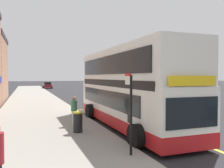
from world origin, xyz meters
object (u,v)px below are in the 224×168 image
double_decker_bus (127,91)px  bus_stop_sign (130,107)px  parked_car_white_kerbside (102,88)px  litter_bin (78,122)px  pedestrian_waiting_near_sign (74,110)px  parked_car_maroon_distant (47,85)px

double_decker_bus → bus_stop_sign: bearing=-112.6°
parked_car_white_kerbside → litter_bin: bearing=-106.9°
double_decker_bus → parked_car_white_kerbside: bearing=75.4°
pedestrian_waiting_near_sign → parked_car_white_kerbside: bearing=69.3°
bus_stop_sign → pedestrian_waiting_near_sign: size_ratio=1.78×
double_decker_bus → litter_bin: bearing=-160.8°
pedestrian_waiting_near_sign → litter_bin: 1.93m
parked_car_white_kerbside → litter_bin: parked_car_white_kerbside is taller
double_decker_bus → parked_car_white_kerbside: (7.17, 27.54, -1.27)m
parked_car_white_kerbside → litter_bin: (-10.27, -28.62, -0.15)m
bus_stop_sign → parked_car_white_kerbside: bearing=74.1°
parked_car_white_kerbside → pedestrian_waiting_near_sign: 28.58m
double_decker_bus → bus_stop_sign: (-2.07, -4.97, -0.27)m
bus_stop_sign → litter_bin: (-1.03, 3.89, -1.15)m
pedestrian_waiting_near_sign → litter_bin: bearing=-95.2°
bus_stop_sign → litter_bin: bus_stop_sign is taller
bus_stop_sign → litter_bin: bearing=104.9°
double_decker_bus → pedestrian_waiting_near_sign: size_ratio=7.15×
parked_car_maroon_distant → parked_car_white_kerbside: bearing=111.0°
parked_car_white_kerbside → pedestrian_waiting_near_sign: size_ratio=2.63×
bus_stop_sign → pedestrian_waiting_near_sign: bus_stop_sign is taller
parked_car_maroon_distant → pedestrian_waiting_near_sign: (-2.38, -45.91, 0.20)m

